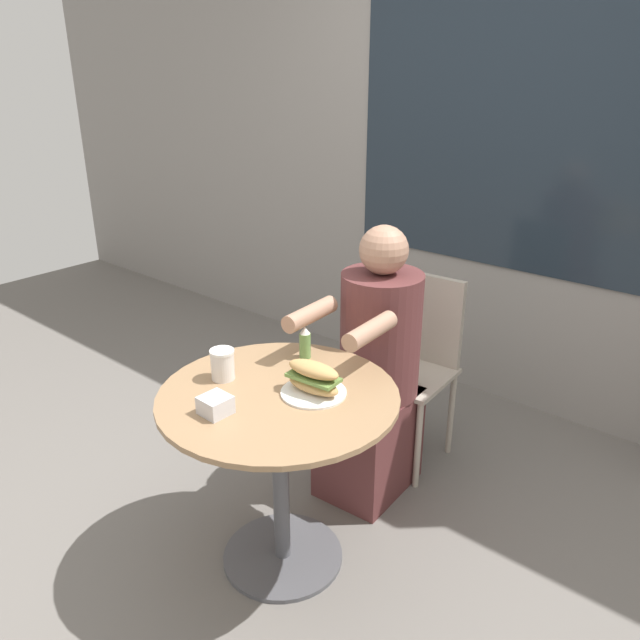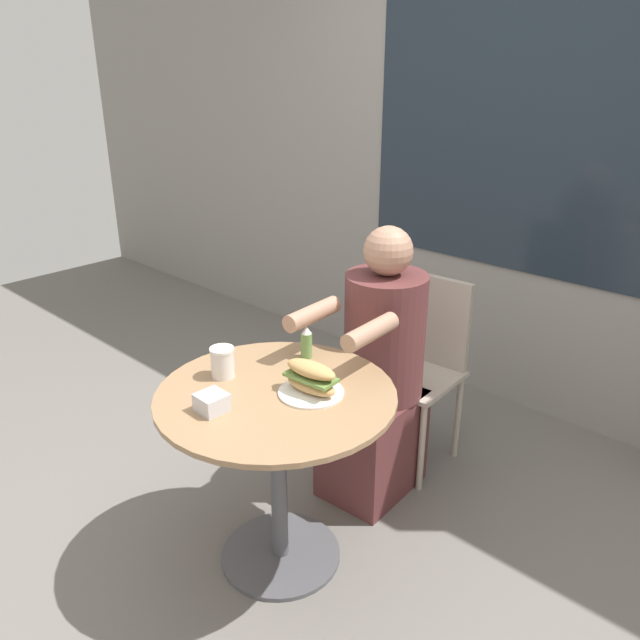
{
  "view_description": "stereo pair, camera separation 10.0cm",
  "coord_description": "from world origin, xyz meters",
  "px_view_note": "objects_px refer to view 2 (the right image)",
  "views": [
    {
      "loc": [
        1.3,
        -1.33,
        1.76
      ],
      "look_at": [
        0.0,
        0.22,
        0.92
      ],
      "focal_mm": 35.0,
      "sensor_mm": 36.0,
      "label": 1
    },
    {
      "loc": [
        1.38,
        -1.26,
        1.76
      ],
      "look_at": [
        0.0,
        0.22,
        0.92
      ],
      "focal_mm": 35.0,
      "sensor_mm": 36.0,
      "label": 2
    }
  ],
  "objects_px": {
    "condiment_bottle": "(306,342)",
    "drink_cup": "(223,362)",
    "diner_chair": "(423,353)",
    "sandwich_on_plate": "(311,380)",
    "seated_diner": "(378,383)",
    "cafe_table": "(277,438)"
  },
  "relations": [
    {
      "from": "diner_chair",
      "to": "seated_diner",
      "type": "relative_size",
      "value": 0.74
    },
    {
      "from": "seated_diner",
      "to": "sandwich_on_plate",
      "type": "height_order",
      "value": "seated_diner"
    },
    {
      "from": "diner_chair",
      "to": "drink_cup",
      "type": "height_order",
      "value": "diner_chair"
    },
    {
      "from": "condiment_bottle",
      "to": "drink_cup",
      "type": "bearing_deg",
      "value": -109.42
    },
    {
      "from": "diner_chair",
      "to": "sandwich_on_plate",
      "type": "relative_size",
      "value": 3.86
    },
    {
      "from": "cafe_table",
      "to": "drink_cup",
      "type": "height_order",
      "value": "drink_cup"
    },
    {
      "from": "seated_diner",
      "to": "drink_cup",
      "type": "xyz_separation_m",
      "value": [
        -0.21,
        -0.64,
        0.26
      ]
    },
    {
      "from": "sandwich_on_plate",
      "to": "diner_chair",
      "type": "bearing_deg",
      "value": 97.65
    },
    {
      "from": "diner_chair",
      "to": "sandwich_on_plate",
      "type": "distance_m",
      "value": 0.91
    },
    {
      "from": "diner_chair",
      "to": "cafe_table",
      "type": "bearing_deg",
      "value": 87.81
    },
    {
      "from": "seated_diner",
      "to": "sandwich_on_plate",
      "type": "relative_size",
      "value": 5.22
    },
    {
      "from": "cafe_table",
      "to": "sandwich_on_plate",
      "type": "height_order",
      "value": "sandwich_on_plate"
    },
    {
      "from": "cafe_table",
      "to": "condiment_bottle",
      "type": "distance_m",
      "value": 0.38
    },
    {
      "from": "diner_chair",
      "to": "condiment_bottle",
      "type": "height_order",
      "value": "diner_chair"
    },
    {
      "from": "diner_chair",
      "to": "condiment_bottle",
      "type": "bearing_deg",
      "value": 78.82
    },
    {
      "from": "diner_chair",
      "to": "condiment_bottle",
      "type": "distance_m",
      "value": 0.73
    },
    {
      "from": "sandwich_on_plate",
      "to": "seated_diner",
      "type": "bearing_deg",
      "value": 101.76
    },
    {
      "from": "drink_cup",
      "to": "cafe_table",
      "type": "bearing_deg",
      "value": 11.71
    },
    {
      "from": "cafe_table",
      "to": "condiment_bottle",
      "type": "bearing_deg",
      "value": 112.91
    },
    {
      "from": "cafe_table",
      "to": "seated_diner",
      "type": "xyz_separation_m",
      "value": [
        -0.02,
        0.6,
        -0.02
      ]
    },
    {
      "from": "sandwich_on_plate",
      "to": "condiment_bottle",
      "type": "height_order",
      "value": "condiment_bottle"
    },
    {
      "from": "seated_diner",
      "to": "drink_cup",
      "type": "distance_m",
      "value": 0.72
    }
  ]
}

